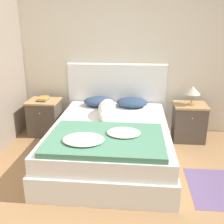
{
  "coord_description": "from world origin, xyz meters",
  "views": [
    {
      "loc": [
        0.4,
        -2.08,
        1.72
      ],
      "look_at": [
        0.09,
        1.23,
        0.58
      ],
      "focal_mm": 42.0,
      "sensor_mm": 36.0,
      "label": 1
    }
  ],
  "objects_px": {
    "bed": "(111,142)",
    "book_stack": "(43,99)",
    "nightstand_right": "(189,122)",
    "pillow_right": "(132,102)",
    "pillow_left": "(99,101)",
    "dog": "(107,109)",
    "nightstand_left": "(45,117)",
    "table_lamp": "(192,91)"
  },
  "relations": [
    {
      "from": "nightstand_left",
      "to": "table_lamp",
      "type": "relative_size",
      "value": 1.99
    },
    {
      "from": "dog",
      "to": "table_lamp",
      "type": "bearing_deg",
      "value": 16.12
    },
    {
      "from": "bed",
      "to": "nightstand_left",
      "type": "height_order",
      "value": "nightstand_left"
    },
    {
      "from": "bed",
      "to": "pillow_left",
      "type": "relative_size",
      "value": 4.23
    },
    {
      "from": "pillow_right",
      "to": "pillow_left",
      "type": "bearing_deg",
      "value": 180.0
    },
    {
      "from": "pillow_left",
      "to": "pillow_right",
      "type": "relative_size",
      "value": 1.0
    },
    {
      "from": "nightstand_left",
      "to": "pillow_left",
      "type": "distance_m",
      "value": 0.91
    },
    {
      "from": "nightstand_right",
      "to": "dog",
      "type": "relative_size",
      "value": 0.71
    },
    {
      "from": "table_lamp",
      "to": "dog",
      "type": "bearing_deg",
      "value": -163.88
    },
    {
      "from": "bed",
      "to": "nightstand_right",
      "type": "height_order",
      "value": "nightstand_right"
    },
    {
      "from": "bed",
      "to": "pillow_left",
      "type": "height_order",
      "value": "pillow_left"
    },
    {
      "from": "nightstand_right",
      "to": "dog",
      "type": "bearing_deg",
      "value": -162.76
    },
    {
      "from": "nightstand_left",
      "to": "book_stack",
      "type": "bearing_deg",
      "value": -73.71
    },
    {
      "from": "pillow_left",
      "to": "book_stack",
      "type": "relative_size",
      "value": 2.21
    },
    {
      "from": "pillow_left",
      "to": "table_lamp",
      "type": "distance_m",
      "value": 1.41
    },
    {
      "from": "nightstand_left",
      "to": "pillow_right",
      "type": "height_order",
      "value": "pillow_right"
    },
    {
      "from": "nightstand_left",
      "to": "pillow_right",
      "type": "distance_m",
      "value": 1.41
    },
    {
      "from": "nightstand_right",
      "to": "pillow_right",
      "type": "height_order",
      "value": "pillow_right"
    },
    {
      "from": "book_stack",
      "to": "dog",
      "type": "bearing_deg",
      "value": -19.81
    },
    {
      "from": "pillow_left",
      "to": "nightstand_right",
      "type": "bearing_deg",
      "value": -2.78
    },
    {
      "from": "pillow_right",
      "to": "nightstand_left",
      "type": "bearing_deg",
      "value": -177.22
    },
    {
      "from": "nightstand_right",
      "to": "dog",
      "type": "xyz_separation_m",
      "value": [
        -1.22,
        -0.38,
        0.29
      ]
    },
    {
      "from": "bed",
      "to": "book_stack",
      "type": "distance_m",
      "value": 1.38
    },
    {
      "from": "nightstand_right",
      "to": "book_stack",
      "type": "relative_size",
      "value": 2.63
    },
    {
      "from": "nightstand_right",
      "to": "pillow_right",
      "type": "relative_size",
      "value": 1.19
    },
    {
      "from": "pillow_right",
      "to": "bed",
      "type": "bearing_deg",
      "value": -108.3
    },
    {
      "from": "nightstand_right",
      "to": "pillow_right",
      "type": "bearing_deg",
      "value": 175.59
    },
    {
      "from": "pillow_left",
      "to": "dog",
      "type": "xyz_separation_m",
      "value": [
        0.17,
        -0.44,
        0.03
      ]
    },
    {
      "from": "bed",
      "to": "pillow_left",
      "type": "bearing_deg",
      "value": 108.3
    },
    {
      "from": "dog",
      "to": "book_stack",
      "type": "bearing_deg",
      "value": 160.19
    },
    {
      "from": "bed",
      "to": "pillow_right",
      "type": "xyz_separation_m",
      "value": [
        0.26,
        0.78,
        0.32
      ]
    },
    {
      "from": "nightstand_left",
      "to": "book_stack",
      "type": "distance_m",
      "value": 0.31
    },
    {
      "from": "pillow_right",
      "to": "table_lamp",
      "type": "xyz_separation_m",
      "value": [
        0.87,
        -0.09,
        0.23
      ]
    },
    {
      "from": "dog",
      "to": "table_lamp",
      "type": "height_order",
      "value": "table_lamp"
    },
    {
      "from": "pillow_left",
      "to": "nightstand_left",
      "type": "bearing_deg",
      "value": -175.59
    },
    {
      "from": "nightstand_right",
      "to": "pillow_left",
      "type": "bearing_deg",
      "value": 177.22
    },
    {
      "from": "pillow_left",
      "to": "pillow_right",
      "type": "bearing_deg",
      "value": 0.0
    },
    {
      "from": "nightstand_left",
      "to": "dog",
      "type": "relative_size",
      "value": 0.71
    },
    {
      "from": "bed",
      "to": "book_stack",
      "type": "xyz_separation_m",
      "value": [
        -1.13,
        0.71,
        0.35
      ]
    },
    {
      "from": "nightstand_right",
      "to": "pillow_right",
      "type": "distance_m",
      "value": 0.91
    },
    {
      "from": "bed",
      "to": "dog",
      "type": "height_order",
      "value": "dog"
    },
    {
      "from": "book_stack",
      "to": "nightstand_left",
      "type": "bearing_deg",
      "value": 106.29
    }
  ]
}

